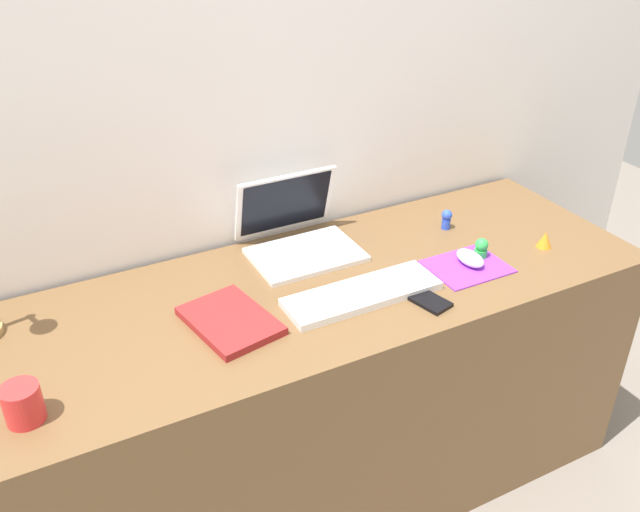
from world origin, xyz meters
The scene contains 13 objects.
ground_plane centered at (0.00, 0.00, 0.00)m, with size 6.00×6.00×0.00m, color slate.
back_wall centered at (0.00, 0.35, 0.76)m, with size 3.05×0.05×1.53m, color silver.
desk centered at (0.00, 0.00, 0.37)m, with size 1.85×0.62×0.74m, color brown.
laptop centered at (0.06, 0.21, 0.79)m, with size 0.30×0.27×0.21m.
keyboard centered at (0.09, -0.10, 0.75)m, with size 0.41×0.13×0.02m, color white.
mousepad centered at (0.42, -0.10, 0.74)m, with size 0.21×0.17×0.00m, color purple.
mouse centered at (0.44, -0.10, 0.76)m, with size 0.06×0.10×0.03m, color white.
cell_phone centered at (0.23, -0.19, 0.74)m, with size 0.06×0.13×0.01m, color black.
notebook_pad centered at (-0.25, -0.05, 0.75)m, with size 0.17×0.24×0.02m, color maroon.
coffee_mug centered at (-0.72, -0.16, 0.78)m, with size 0.08×0.08×0.08m, color red.
toy_figurine_orange centered at (0.69, -0.11, 0.76)m, with size 0.04×0.04×0.05m, color orange.
toy_figurine_green centered at (0.49, -0.08, 0.77)m, with size 0.04×0.04×0.06m.
toy_figurine_blue centered at (0.51, 0.11, 0.77)m, with size 0.03×0.03×0.06m.
Camera 1 is at (-0.67, -1.32, 1.70)m, focal length 38.08 mm.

